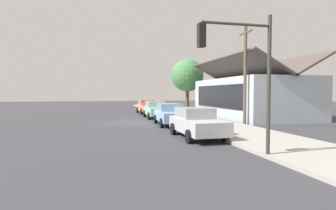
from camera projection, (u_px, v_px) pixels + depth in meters
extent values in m
plane|color=#38383D|center=(131.00, 123.00, 22.33)|extent=(120.00, 120.00, 0.00)
cube|color=#A3A099|center=(197.00, 120.00, 23.63)|extent=(60.00, 4.20, 0.16)
cube|color=#EA8C75|center=(147.00, 108.00, 32.20)|extent=(4.55, 1.86, 0.70)
cube|color=tan|center=(146.00, 102.00, 32.61)|extent=(2.21, 1.58, 0.56)
cylinder|color=black|center=(157.00, 111.00, 31.10)|extent=(0.67, 0.24, 0.66)
cylinder|color=black|center=(141.00, 112.00, 30.65)|extent=(0.67, 0.24, 0.66)
cylinder|color=black|center=(152.00, 110.00, 33.79)|extent=(0.67, 0.24, 0.66)
cylinder|color=black|center=(138.00, 110.00, 33.34)|extent=(0.67, 0.24, 0.66)
cube|color=#9ED1BC|center=(156.00, 111.00, 26.36)|extent=(4.77, 1.83, 0.70)
cube|color=#86B1A0|center=(155.00, 104.00, 26.80)|extent=(2.29, 1.60, 0.56)
cylinder|color=black|center=(169.00, 116.00, 25.15)|extent=(0.66, 0.22, 0.66)
cylinder|color=black|center=(149.00, 116.00, 24.74)|extent=(0.66, 0.22, 0.66)
cylinder|color=black|center=(162.00, 113.00, 28.02)|extent=(0.66, 0.22, 0.66)
cylinder|color=black|center=(145.00, 114.00, 27.61)|extent=(0.66, 0.22, 0.66)
cube|color=#8CB7E0|center=(171.00, 116.00, 20.63)|extent=(4.62, 2.03, 0.70)
cube|color=#779CBE|center=(170.00, 107.00, 21.04)|extent=(2.25, 1.71, 0.56)
cylinder|color=black|center=(188.00, 122.00, 19.44)|extent=(0.67, 0.25, 0.66)
cylinder|color=black|center=(162.00, 123.00, 19.08)|extent=(0.67, 0.25, 0.66)
cylinder|color=black|center=(178.00, 119.00, 22.20)|extent=(0.67, 0.25, 0.66)
cylinder|color=black|center=(156.00, 119.00, 21.85)|extent=(0.67, 0.25, 0.66)
cube|color=silver|center=(197.00, 125.00, 14.79)|extent=(4.63, 1.93, 0.70)
cube|color=#A0A2A6|center=(194.00, 113.00, 15.21)|extent=(2.23, 1.67, 0.56)
cylinder|color=black|center=(225.00, 135.00, 13.65)|extent=(0.66, 0.23, 0.66)
cylinder|color=black|center=(189.00, 136.00, 13.19)|extent=(0.66, 0.23, 0.66)
cylinder|color=black|center=(204.00, 128.00, 16.42)|extent=(0.66, 0.23, 0.66)
cylinder|color=black|center=(173.00, 129.00, 15.96)|extent=(0.66, 0.23, 0.66)
cube|color=#ADBCC6|center=(250.00, 98.00, 27.50)|extent=(12.99, 6.94, 3.77)
cube|color=black|center=(217.00, 96.00, 26.68)|extent=(10.39, 0.08, 2.11)
cube|color=#514742|center=(234.00, 69.00, 26.98)|extent=(13.59, 3.76, 2.10)
cube|color=#514742|center=(266.00, 70.00, 27.78)|extent=(13.59, 3.76, 2.10)
cylinder|color=brown|center=(187.00, 98.00, 35.54)|extent=(0.44, 0.44, 3.50)
sphere|color=#47844C|center=(187.00, 75.00, 35.42)|extent=(4.15, 4.15, 4.15)
cylinder|color=#383833|center=(269.00, 87.00, 10.08)|extent=(0.14, 0.14, 5.20)
cylinder|color=#383833|center=(237.00, 24.00, 9.68)|extent=(0.10, 2.60, 0.10)
cube|color=black|center=(201.00, 35.00, 9.40)|extent=(0.28, 0.24, 0.80)
sphere|color=red|center=(200.00, 29.00, 9.54)|extent=(0.16, 0.16, 0.16)
sphere|color=yellow|center=(200.00, 36.00, 9.55)|extent=(0.16, 0.16, 0.16)
sphere|color=green|center=(200.00, 44.00, 9.56)|extent=(0.16, 0.16, 0.16)
cylinder|color=brown|center=(245.00, 75.00, 20.88)|extent=(0.24, 0.24, 7.50)
cube|color=brown|center=(246.00, 33.00, 20.74)|extent=(1.80, 0.12, 0.12)
cylinder|color=red|center=(166.00, 112.00, 29.00)|extent=(0.22, 0.22, 0.55)
sphere|color=red|center=(166.00, 108.00, 28.99)|extent=(0.18, 0.18, 0.18)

